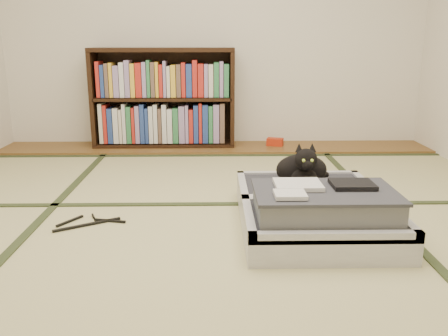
{
  "coord_description": "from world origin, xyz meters",
  "views": [
    {
      "loc": [
        -0.0,
        -2.39,
        0.99
      ],
      "look_at": [
        0.05,
        0.35,
        0.25
      ],
      "focal_mm": 38.0,
      "sensor_mm": 36.0,
      "label": 1
    }
  ],
  "objects": [
    {
      "name": "floor",
      "position": [
        0.0,
        0.0,
        0.0
      ],
      "size": [
        4.5,
        4.5,
        0.0
      ],
      "primitive_type": "plane",
      "color": "tan",
      "rests_on": "ground"
    },
    {
      "name": "wood_strip",
      "position": [
        0.0,
        2.0,
        0.01
      ],
      "size": [
        4.0,
        0.5,
        0.02
      ],
      "primitive_type": "cube",
      "color": "brown",
      "rests_on": "ground"
    },
    {
      "name": "red_item",
      "position": [
        0.57,
        2.03,
        0.06
      ],
      "size": [
        0.17,
        0.13,
        0.07
      ],
      "primitive_type": "cube",
      "rotation": [
        0.0,
        0.0,
        -0.32
      ],
      "color": "#B6280E",
      "rests_on": "wood_strip"
    },
    {
      "name": "tatami_borders",
      "position": [
        0.0,
        0.49,
        0.0
      ],
      "size": [
        4.0,
        4.5,
        0.01
      ],
      "color": "#2D381E",
      "rests_on": "ground"
    },
    {
      "name": "bookcase",
      "position": [
        -0.48,
        2.07,
        0.45
      ],
      "size": [
        1.32,
        0.3,
        0.92
      ],
      "color": "black",
      "rests_on": "wood_strip"
    },
    {
      "name": "suitcase",
      "position": [
        0.53,
        0.01,
        0.11
      ],
      "size": [
        0.79,
        1.05,
        0.31
      ],
      "color": "silver",
      "rests_on": "floor"
    },
    {
      "name": "cat",
      "position": [
        0.51,
        0.29,
        0.26
      ],
      "size": [
        0.35,
        0.35,
        0.28
      ],
      "color": "black",
      "rests_on": "suitcase"
    },
    {
      "name": "cable_coil",
      "position": [
        0.69,
        0.33,
        0.16
      ],
      "size": [
        0.11,
        0.11,
        0.03
      ],
      "color": "white",
      "rests_on": "suitcase"
    },
    {
      "name": "hanger",
      "position": [
        -0.71,
        0.09,
        0.01
      ],
      "size": [
        0.37,
        0.27,
        0.01
      ],
      "color": "black",
      "rests_on": "floor"
    }
  ]
}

